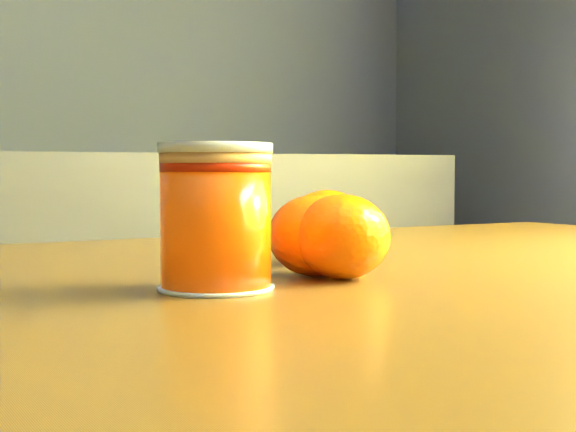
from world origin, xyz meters
name	(u,v)px	position (x,y,z in m)	size (l,w,h in m)	color
table	(409,396)	(1.04, 0.32, 0.69)	(1.18, 0.93, 0.79)	brown
juice_glass	(216,218)	(0.87, 0.26, 0.84)	(0.07, 0.07, 0.09)	#EA4A04
orange_front	(314,235)	(0.95, 0.30, 0.82)	(0.07, 0.07, 0.06)	#EE6304
orange_back	(327,226)	(0.99, 0.37, 0.82)	(0.07, 0.07, 0.06)	#EE6304
orange_extra	(342,237)	(0.96, 0.28, 0.82)	(0.07, 0.07, 0.06)	#EE6304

